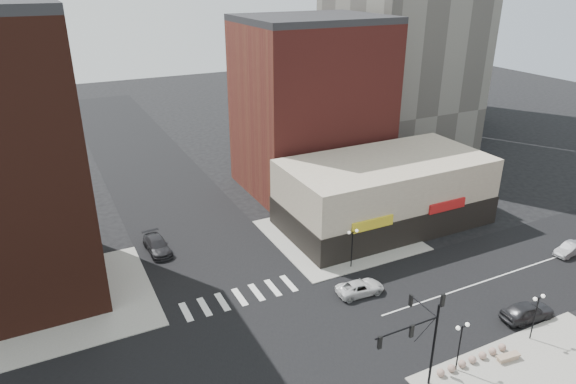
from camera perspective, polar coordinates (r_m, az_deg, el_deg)
ground at (r=42.76m, az=-1.04°, el=-17.19°), size 240.00×240.00×0.00m
road_ew at (r=42.75m, az=-1.04°, el=-17.18°), size 200.00×14.00×0.02m
road_ns at (r=42.75m, az=-1.04°, el=-17.18°), size 14.00×200.00×0.02m
sidewalk_nw at (r=51.94m, az=-23.34°, el=-11.12°), size 15.00×15.00×0.12m
sidewalk_ne at (r=59.18m, az=5.61°, el=-4.76°), size 15.00×15.00×0.12m
building_ne_midrise at (r=69.54m, az=2.58°, el=9.29°), size 18.00×15.00×22.00m
building_ne_row at (r=61.55m, az=10.63°, el=-0.57°), size 24.20×12.20×8.00m
traffic_signal at (r=37.83m, az=14.61°, el=-14.65°), size 5.59×3.09×7.77m
street_lamp_se_a at (r=40.94m, az=18.69°, el=-14.86°), size 1.22×0.32×4.16m
street_lamp_se_b at (r=46.23m, az=25.95°, el=-11.34°), size 1.22×0.32×4.16m
street_lamp_ne at (r=51.66m, az=7.18°, el=-5.20°), size 1.22×0.32×4.16m
bollard_row at (r=43.69m, az=19.81°, el=-17.10°), size 6.90×0.60×0.60m
white_suv at (r=49.14m, az=8.01°, el=-10.48°), size 4.75×2.46×1.28m
dark_sedan_east at (r=49.88m, az=25.06°, el=-11.92°), size 5.02×2.46×1.65m
silver_sedan at (r=62.51m, az=28.84°, el=-5.57°), size 4.06×1.71×1.30m
dark_sedan_north at (r=57.07m, az=-14.34°, el=-5.75°), size 2.44×5.40×1.54m
stone_bench at (r=44.96m, az=23.26°, el=-16.51°), size 2.00×0.81×0.45m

